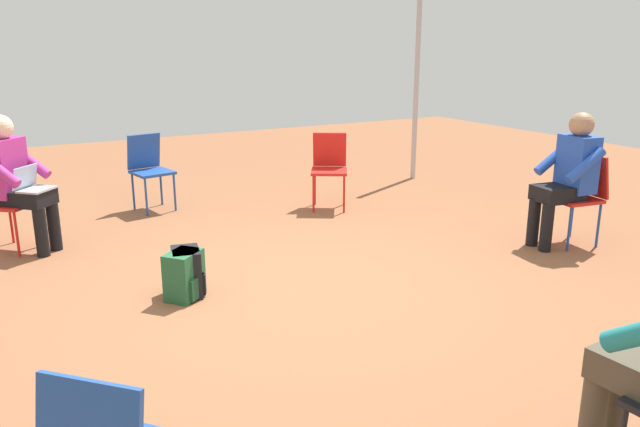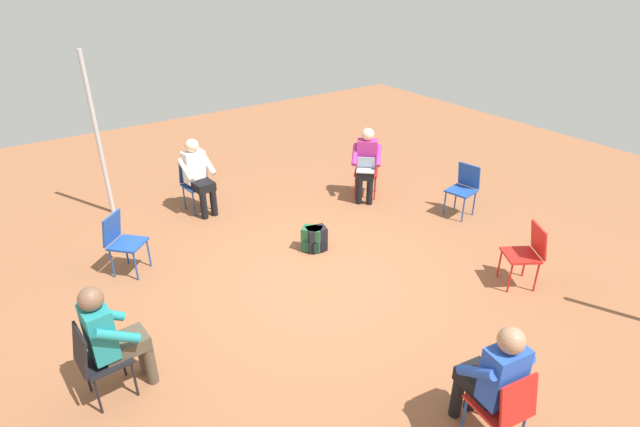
{
  "view_description": "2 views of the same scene",
  "coord_description": "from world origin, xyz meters",
  "px_view_note": "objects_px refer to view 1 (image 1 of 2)",
  "views": [
    {
      "loc": [
        -3.91,
        2.01,
        1.87
      ],
      "look_at": [
        0.07,
        -0.24,
        0.59
      ],
      "focal_mm": 35.0,
      "sensor_mm": 36.0,
      "label": 1
    },
    {
      "loc": [
        -3.12,
        -4.41,
        3.77
      ],
      "look_at": [
        0.01,
        0.06,
        0.98
      ],
      "focal_mm": 28.0,
      "sensor_mm": 36.0,
      "label": 2
    }
  ],
  "objects_px": {
    "person_with_laptop": "(16,177)",
    "chair_east": "(149,166)",
    "backpack_near_laptop_user": "(184,278)",
    "chair_northeast": "(3,197)",
    "chair_southeast": "(329,165)",
    "chair_south": "(580,192)",
    "person_in_blue": "(568,173)",
    "backpack_by_empty_chair": "(187,275)"
  },
  "relations": [
    {
      "from": "backpack_near_laptop_user",
      "to": "backpack_by_empty_chair",
      "type": "distance_m",
      "value": 0.06
    },
    {
      "from": "person_in_blue",
      "to": "backpack_near_laptop_user",
      "type": "distance_m",
      "value": 3.55
    },
    {
      "from": "person_with_laptop",
      "to": "chair_east",
      "type": "bearing_deg",
      "value": 165.78
    },
    {
      "from": "chair_east",
      "to": "person_in_blue",
      "type": "height_order",
      "value": "person_in_blue"
    },
    {
      "from": "backpack_by_empty_chair",
      "to": "chair_east",
      "type": "bearing_deg",
      "value": -9.25
    },
    {
      "from": "chair_southeast",
      "to": "chair_south",
      "type": "bearing_deg",
      "value": 152.36
    },
    {
      "from": "chair_south",
      "to": "chair_northeast",
      "type": "bearing_deg",
      "value": 70.97
    },
    {
      "from": "person_with_laptop",
      "to": "backpack_by_empty_chair",
      "type": "height_order",
      "value": "person_with_laptop"
    },
    {
      "from": "chair_east",
      "to": "backpack_by_empty_chair",
      "type": "relative_size",
      "value": 2.36
    },
    {
      "from": "person_in_blue",
      "to": "backpack_by_empty_chair",
      "type": "distance_m",
      "value": 3.52
    },
    {
      "from": "backpack_near_laptop_user",
      "to": "chair_southeast",
      "type": "bearing_deg",
      "value": -52.44
    },
    {
      "from": "chair_east",
      "to": "chair_northeast",
      "type": "height_order",
      "value": "same"
    },
    {
      "from": "chair_northeast",
      "to": "backpack_by_empty_chair",
      "type": "relative_size",
      "value": 2.36
    },
    {
      "from": "chair_south",
      "to": "backpack_near_laptop_user",
      "type": "xyz_separation_m",
      "value": [
        0.55,
        3.64,
        -0.34
      ]
    },
    {
      "from": "chair_south",
      "to": "chair_east",
      "type": "relative_size",
      "value": 1.0
    },
    {
      "from": "chair_southeast",
      "to": "person_with_laptop",
      "type": "height_order",
      "value": "person_with_laptop"
    },
    {
      "from": "chair_south",
      "to": "chair_northeast",
      "type": "height_order",
      "value": "same"
    },
    {
      "from": "chair_northeast",
      "to": "person_in_blue",
      "type": "height_order",
      "value": "person_in_blue"
    },
    {
      "from": "chair_northeast",
      "to": "chair_southeast",
      "type": "height_order",
      "value": "same"
    },
    {
      "from": "chair_east",
      "to": "backpack_near_laptop_user",
      "type": "xyz_separation_m",
      "value": [
        -2.67,
        0.46,
        -0.34
      ]
    },
    {
      "from": "chair_southeast",
      "to": "person_in_blue",
      "type": "xyz_separation_m",
      "value": [
        -2.27,
        -1.2,
        0.2
      ]
    },
    {
      "from": "chair_southeast",
      "to": "backpack_by_empty_chair",
      "type": "height_order",
      "value": "chair_southeast"
    },
    {
      "from": "chair_east",
      "to": "chair_northeast",
      "type": "xyz_separation_m",
      "value": [
        -0.78,
        1.53,
        0.0
      ]
    },
    {
      "from": "backpack_by_empty_chair",
      "to": "chair_south",
      "type": "bearing_deg",
      "value": -99.45
    },
    {
      "from": "person_in_blue",
      "to": "backpack_by_empty_chair",
      "type": "bearing_deg",
      "value": 88.9
    },
    {
      "from": "chair_east",
      "to": "person_with_laptop",
      "type": "height_order",
      "value": "person_with_laptop"
    },
    {
      "from": "backpack_near_laptop_user",
      "to": "person_with_laptop",
      "type": "bearing_deg",
      "value": 27.93
    },
    {
      "from": "person_in_blue",
      "to": "backpack_near_laptop_user",
      "type": "relative_size",
      "value": 3.44
    },
    {
      "from": "chair_south",
      "to": "chair_east",
      "type": "bearing_deg",
      "value": 53.03
    },
    {
      "from": "chair_south",
      "to": "chair_southeast",
      "type": "xyz_separation_m",
      "value": [
        2.29,
        1.37,
        0.0
      ]
    },
    {
      "from": "chair_east",
      "to": "backpack_by_empty_chair",
      "type": "height_order",
      "value": "chair_east"
    },
    {
      "from": "backpack_near_laptop_user",
      "to": "backpack_by_empty_chair",
      "type": "xyz_separation_m",
      "value": [
        0.05,
        -0.04,
        0.0
      ]
    },
    {
      "from": "person_with_laptop",
      "to": "person_in_blue",
      "type": "relative_size",
      "value": 1.0
    },
    {
      "from": "chair_south",
      "to": "person_with_laptop",
      "type": "bearing_deg",
      "value": 71.49
    },
    {
      "from": "person_with_laptop",
      "to": "backpack_by_empty_chair",
      "type": "xyz_separation_m",
      "value": [
        -1.72,
        -0.98,
        -0.53
      ]
    },
    {
      "from": "backpack_by_empty_chair",
      "to": "person_in_blue",
      "type": "bearing_deg",
      "value": -99.5
    },
    {
      "from": "chair_northeast",
      "to": "backpack_near_laptop_user",
      "type": "relative_size",
      "value": 2.36
    },
    {
      "from": "person_with_laptop",
      "to": "backpack_near_laptop_user",
      "type": "xyz_separation_m",
      "value": [
        -1.77,
        -0.94,
        -0.53
      ]
    },
    {
      "from": "chair_south",
      "to": "chair_east",
      "type": "distance_m",
      "value": 4.52
    },
    {
      "from": "chair_southeast",
      "to": "person_with_laptop",
      "type": "distance_m",
      "value": 3.21
    },
    {
      "from": "chair_northeast",
      "to": "backpack_near_laptop_user",
      "type": "bearing_deg",
      "value": 72.68
    },
    {
      "from": "chair_northeast",
      "to": "person_with_laptop",
      "type": "relative_size",
      "value": 0.69
    }
  ]
}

